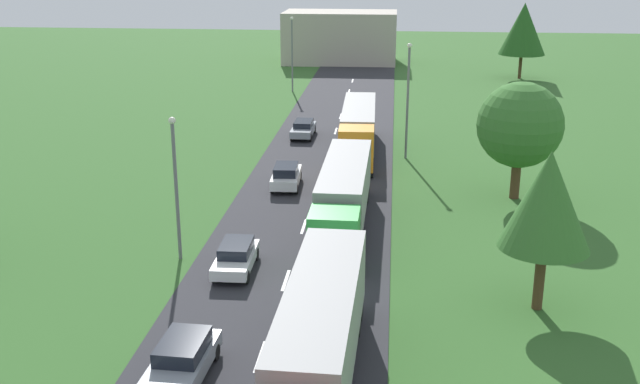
{
  "coord_description": "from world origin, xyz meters",
  "views": [
    {
      "loc": [
        4.86,
        -6.63,
        15.35
      ],
      "look_at": [
        0.78,
        34.85,
        1.68
      ],
      "focal_mm": 42.02,
      "sensor_mm": 36.0,
      "label": 1
    }
  ],
  "objects_px": {
    "tree_ash": "(520,125)",
    "car_second": "(182,359)",
    "tree_maple": "(547,201)",
    "distant_building": "(340,37)",
    "truck_second": "(344,194)",
    "car_fifth": "(303,128)",
    "lamppost_fourth": "(292,50)",
    "car_fourth": "(286,175)",
    "truck_lead": "(317,344)",
    "lamppost_third": "(408,96)",
    "truck_third": "(358,127)",
    "tree_birch": "(523,29)",
    "car_third": "(236,256)",
    "lamppost_second": "(176,181)"
  },
  "relations": [
    {
      "from": "tree_ash",
      "to": "truck_lead",
      "type": "bearing_deg",
      "value": -113.55
    },
    {
      "from": "truck_lead",
      "to": "tree_maple",
      "type": "relative_size",
      "value": 1.99
    },
    {
      "from": "car_third",
      "to": "tree_ash",
      "type": "distance_m",
      "value": 20.58
    },
    {
      "from": "car_second",
      "to": "distant_building",
      "type": "bearing_deg",
      "value": 90.02
    },
    {
      "from": "lamppost_fourth",
      "to": "car_second",
      "type": "bearing_deg",
      "value": -86.38
    },
    {
      "from": "truck_lead",
      "to": "car_fifth",
      "type": "height_order",
      "value": "truck_lead"
    },
    {
      "from": "car_fourth",
      "to": "tree_birch",
      "type": "height_order",
      "value": "tree_birch"
    },
    {
      "from": "lamppost_fourth",
      "to": "car_fourth",
      "type": "bearing_deg",
      "value": -83.06
    },
    {
      "from": "tree_maple",
      "to": "tree_ash",
      "type": "bearing_deg",
      "value": 85.37
    },
    {
      "from": "tree_ash",
      "to": "car_second",
      "type": "bearing_deg",
      "value": -124.04
    },
    {
      "from": "car_fifth",
      "to": "tree_ash",
      "type": "xyz_separation_m",
      "value": [
        15.4,
        -14.67,
        4.0
      ]
    },
    {
      "from": "lamppost_third",
      "to": "tree_maple",
      "type": "distance_m",
      "value": 25.18
    },
    {
      "from": "car_third",
      "to": "tree_ash",
      "type": "height_order",
      "value": "tree_ash"
    },
    {
      "from": "truck_third",
      "to": "tree_birch",
      "type": "bearing_deg",
      "value": 64.09
    },
    {
      "from": "truck_second",
      "to": "car_fifth",
      "type": "height_order",
      "value": "truck_second"
    },
    {
      "from": "car_fifth",
      "to": "distant_building",
      "type": "distance_m",
      "value": 43.64
    },
    {
      "from": "lamppost_second",
      "to": "car_fifth",
      "type": "bearing_deg",
      "value": 82.99
    },
    {
      "from": "truck_third",
      "to": "tree_birch",
      "type": "xyz_separation_m",
      "value": [
        17.96,
        36.97,
        3.9
      ]
    },
    {
      "from": "car_third",
      "to": "car_fifth",
      "type": "xyz_separation_m",
      "value": [
        0.04,
        27.68,
        -0.02
      ]
    },
    {
      "from": "lamppost_fourth",
      "to": "tree_birch",
      "type": "bearing_deg",
      "value": 23.1
    },
    {
      "from": "lamppost_second",
      "to": "truck_second",
      "type": "bearing_deg",
      "value": 32.28
    },
    {
      "from": "car_second",
      "to": "distant_building",
      "type": "height_order",
      "value": "distant_building"
    },
    {
      "from": "truck_lead",
      "to": "car_fifth",
      "type": "relative_size",
      "value": 3.3
    },
    {
      "from": "lamppost_third",
      "to": "tree_ash",
      "type": "relative_size",
      "value": 1.16
    },
    {
      "from": "truck_lead",
      "to": "truck_second",
      "type": "bearing_deg",
      "value": 90.79
    },
    {
      "from": "truck_second",
      "to": "truck_third",
      "type": "relative_size",
      "value": 0.98
    },
    {
      "from": "lamppost_second",
      "to": "tree_ash",
      "type": "height_order",
      "value": "tree_ash"
    },
    {
      "from": "tree_maple",
      "to": "distant_building",
      "type": "distance_m",
      "value": 75.24
    },
    {
      "from": "car_third",
      "to": "tree_maple",
      "type": "relative_size",
      "value": 0.57
    },
    {
      "from": "truck_second",
      "to": "lamppost_third",
      "type": "distance_m",
      "value": 16.19
    },
    {
      "from": "car_third",
      "to": "lamppost_fourth",
      "type": "distance_m",
      "value": 48.88
    },
    {
      "from": "truck_lead",
      "to": "car_third",
      "type": "xyz_separation_m",
      "value": [
        -5.13,
        10.66,
        -1.41
      ]
    },
    {
      "from": "car_fourth",
      "to": "lamppost_fourth",
      "type": "xyz_separation_m",
      "value": [
        -4.25,
        34.93,
        3.7
      ]
    },
    {
      "from": "car_fourth",
      "to": "distant_building",
      "type": "relative_size",
      "value": 0.28
    },
    {
      "from": "truck_lead",
      "to": "lamppost_second",
      "type": "xyz_separation_m",
      "value": [
        -8.33,
        11.94,
        2.0
      ]
    },
    {
      "from": "car_fourth",
      "to": "lamppost_second",
      "type": "relative_size",
      "value": 0.58
    },
    {
      "from": "lamppost_second",
      "to": "tree_ash",
      "type": "xyz_separation_m",
      "value": [
        18.65,
        11.73,
        0.58
      ]
    },
    {
      "from": "truck_lead",
      "to": "distant_building",
      "type": "height_order",
      "value": "distant_building"
    },
    {
      "from": "tree_maple",
      "to": "lamppost_fourth",
      "type": "bearing_deg",
      "value": 109.21
    },
    {
      "from": "lamppost_second",
      "to": "lamppost_third",
      "type": "distance_m",
      "value": 23.78
    },
    {
      "from": "car_third",
      "to": "tree_birch",
      "type": "relative_size",
      "value": 0.46
    },
    {
      "from": "lamppost_third",
      "to": "tree_ash",
      "type": "distance_m",
      "value": 11.23
    },
    {
      "from": "car_second",
      "to": "car_fourth",
      "type": "height_order",
      "value": "car_fourth"
    },
    {
      "from": "lamppost_fourth",
      "to": "tree_ash",
      "type": "bearing_deg",
      "value": -61.75
    },
    {
      "from": "car_third",
      "to": "car_fourth",
      "type": "distance_m",
      "value": 13.68
    },
    {
      "from": "tree_maple",
      "to": "distant_building",
      "type": "xyz_separation_m",
      "value": [
        -14.18,
        73.88,
        -1.61
      ]
    },
    {
      "from": "tree_maple",
      "to": "truck_second",
      "type": "bearing_deg",
      "value": 135.78
    },
    {
      "from": "lamppost_second",
      "to": "distant_building",
      "type": "relative_size",
      "value": 0.49
    },
    {
      "from": "car_fourth",
      "to": "tree_ash",
      "type": "distance_m",
      "value": 15.39
    },
    {
      "from": "lamppost_third",
      "to": "car_fourth",
      "type": "bearing_deg",
      "value": -134.24
    }
  ]
}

